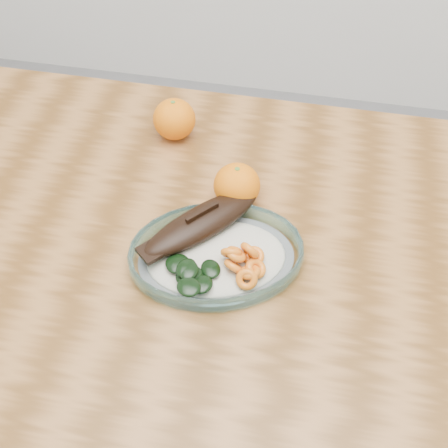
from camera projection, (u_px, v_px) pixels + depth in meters
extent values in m
plane|color=slate|center=(228.00, 429.00, 1.45)|extent=(3.00, 3.00, 0.00)
cube|color=brown|center=(231.00, 254.00, 0.91)|extent=(1.20, 0.80, 0.04)
cylinder|color=brown|center=(53.00, 212.00, 1.48)|extent=(0.06, 0.06, 0.71)
ellipsoid|color=white|center=(216.00, 258.00, 0.87)|extent=(0.57, 0.48, 0.01)
torus|color=#8CD5D9|center=(216.00, 254.00, 0.86)|extent=(0.61, 0.61, 0.03)
ellipsoid|color=silver|center=(216.00, 251.00, 0.86)|extent=(0.50, 0.42, 0.02)
ellipsoid|color=black|center=(202.00, 215.00, 0.87)|extent=(0.19, 0.21, 0.04)
ellipsoid|color=black|center=(202.00, 218.00, 0.88)|extent=(0.16, 0.17, 0.02)
cube|color=black|center=(152.00, 244.00, 0.83)|extent=(0.05, 0.05, 0.01)
cube|color=black|center=(202.00, 208.00, 0.86)|extent=(0.04, 0.05, 0.02)
torus|color=#C8520E|center=(250.00, 265.00, 0.81)|extent=(0.04, 0.04, 0.03)
torus|color=#C8520E|center=(256.00, 262.00, 0.82)|extent=(0.04, 0.04, 0.03)
torus|color=#C8520E|center=(247.00, 273.00, 0.81)|extent=(0.04, 0.04, 0.04)
torus|color=#C8520E|center=(234.00, 260.00, 0.82)|extent=(0.04, 0.04, 0.04)
torus|color=#C8520E|center=(254.00, 250.00, 0.83)|extent=(0.04, 0.05, 0.03)
torus|color=#C8520E|center=(250.00, 244.00, 0.82)|extent=(0.04, 0.04, 0.04)
torus|color=#C8520E|center=(236.00, 247.00, 0.82)|extent=(0.04, 0.04, 0.03)
torus|color=#C8520E|center=(231.00, 246.00, 0.82)|extent=(0.04, 0.03, 0.04)
ellipsoid|color=black|center=(177.00, 257.00, 0.83)|extent=(0.04, 0.04, 0.01)
ellipsoid|color=black|center=(210.00, 262.00, 0.82)|extent=(0.04, 0.05, 0.01)
ellipsoid|color=black|center=(190.00, 269.00, 0.81)|extent=(0.04, 0.04, 0.01)
ellipsoid|color=black|center=(187.00, 270.00, 0.81)|extent=(0.05, 0.05, 0.01)
ellipsoid|color=black|center=(176.00, 257.00, 0.83)|extent=(0.03, 0.04, 0.01)
ellipsoid|color=black|center=(201.00, 278.00, 0.80)|extent=(0.05, 0.05, 0.01)
ellipsoid|color=black|center=(188.00, 280.00, 0.79)|extent=(0.05, 0.05, 0.01)
ellipsoid|color=black|center=(188.00, 263.00, 0.81)|extent=(0.03, 0.04, 0.01)
ellipsoid|color=black|center=(185.00, 261.00, 0.81)|extent=(0.04, 0.04, 0.01)
sphere|color=#E65904|center=(174.00, 119.00, 1.04)|extent=(0.08, 0.08, 0.08)
sphere|color=#E65904|center=(237.00, 186.00, 0.93)|extent=(0.08, 0.08, 0.08)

